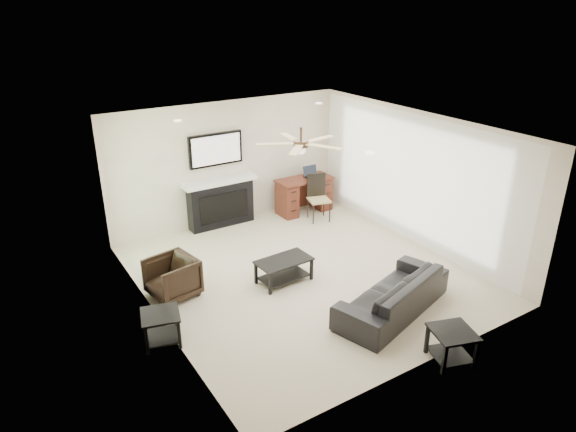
% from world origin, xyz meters
% --- Properties ---
extents(room_shell, '(5.50, 5.54, 2.52)m').
position_xyz_m(room_shell, '(0.19, 0.08, 1.68)').
color(room_shell, beige).
rests_on(room_shell, ground).
extents(sofa, '(2.20, 1.36, 0.60)m').
position_xyz_m(sofa, '(0.50, -1.63, 0.30)').
color(sofa, black).
rests_on(sofa, ground).
extents(armchair, '(0.82, 0.80, 0.64)m').
position_xyz_m(armchair, '(-2.10, 0.52, 0.32)').
color(armchair, black).
rests_on(armchair, ground).
extents(coffee_table, '(0.93, 0.55, 0.40)m').
position_xyz_m(coffee_table, '(-0.40, -0.03, 0.20)').
color(coffee_table, black).
rests_on(coffee_table, ground).
extents(end_table_near, '(0.66, 0.66, 0.45)m').
position_xyz_m(end_table_near, '(0.35, -2.88, 0.23)').
color(end_table_near, black).
rests_on(end_table_near, ground).
extents(end_table_left, '(0.61, 0.61, 0.45)m').
position_xyz_m(end_table_left, '(-2.65, -0.53, 0.23)').
color(end_table_left, black).
rests_on(end_table_left, ground).
extents(fireplace_unit, '(1.52, 0.34, 1.91)m').
position_xyz_m(fireplace_unit, '(-0.27, 2.58, 0.95)').
color(fireplace_unit, black).
rests_on(fireplace_unit, ground).
extents(desk, '(1.22, 0.56, 0.76)m').
position_xyz_m(desk, '(1.56, 2.30, 0.38)').
color(desk, '#441A11').
rests_on(desk, ground).
extents(desk_chair, '(0.52, 0.54, 0.97)m').
position_xyz_m(desk_chair, '(1.56, 1.75, 0.48)').
color(desk_chair, black).
rests_on(desk_chair, ground).
extents(laptop, '(0.33, 0.24, 0.23)m').
position_xyz_m(laptop, '(1.76, 2.28, 0.88)').
color(laptop, black).
rests_on(laptop, desk).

